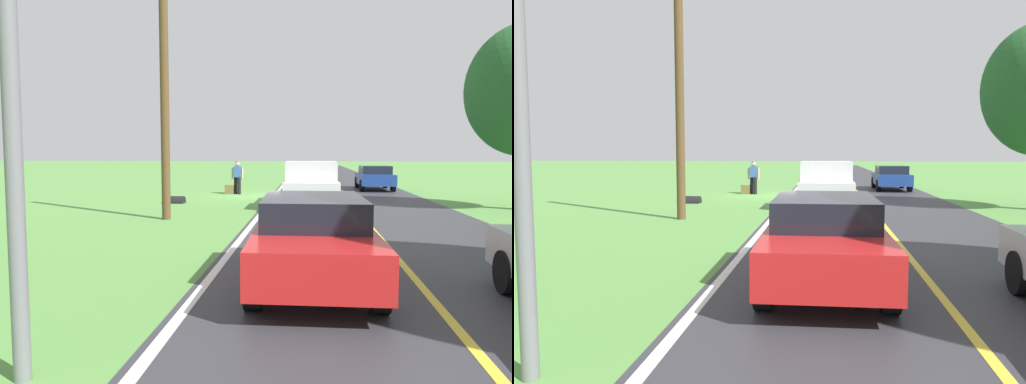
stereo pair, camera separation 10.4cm
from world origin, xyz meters
TOP-DOWN VIEW (x-y plane):
  - ground_plane at (0.00, 0.00)m, footprint 200.00×200.00m
  - road_surface at (-4.43, 0.00)m, footprint 7.30×120.00m
  - lane_edge_line at (-0.96, 0.00)m, footprint 0.16×117.60m
  - lane_centre_line at (-4.43, 0.00)m, footprint 0.14×117.60m
  - hitchhiker_walking at (1.04, -0.97)m, footprint 0.62×0.51m
  - suitcase_carried at (1.46, -0.88)m, footprint 0.46×0.20m
  - pickup_truck_passing at (-2.70, 4.65)m, footprint 2.14×5.42m
  - sedan_near_oncoming at (-6.46, -4.74)m, footprint 1.94×4.41m
  - sedan_ahead_same_lane at (-2.70, 15.53)m, footprint 1.99×4.43m
  - utility_pole_roadside at (1.92, 8.59)m, footprint 0.28×0.28m
  - drainage_culvert at (3.03, 3.74)m, footprint 0.80×0.60m

SIDE VIEW (x-z plane):
  - ground_plane at x=0.00m, z-range 0.00..0.00m
  - drainage_culvert at x=3.03m, z-range -0.30..0.30m
  - road_surface at x=-4.43m, z-range 0.00..0.00m
  - lane_edge_line at x=-0.96m, z-range 0.00..0.01m
  - lane_centre_line at x=-4.43m, z-range 0.00..0.01m
  - suitcase_carried at x=1.46m, z-range 0.00..0.47m
  - sedan_near_oncoming at x=-6.46m, z-range 0.05..1.46m
  - sedan_ahead_same_lane at x=-2.70m, z-range 0.05..1.46m
  - pickup_truck_passing at x=-2.70m, z-range 0.06..1.88m
  - hitchhiker_walking at x=1.04m, z-range 0.11..1.85m
  - utility_pole_roadside at x=1.92m, z-range 0.00..8.23m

